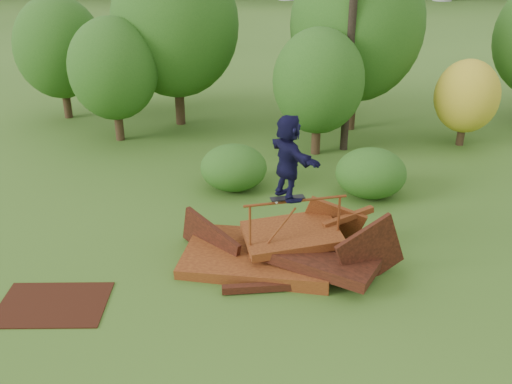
{
  "coord_description": "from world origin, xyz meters",
  "views": [
    {
      "loc": [
        -0.17,
        -10.57,
        7.37
      ],
      "look_at": [
        -0.8,
        2.0,
        1.6
      ],
      "focal_mm": 40.0,
      "sensor_mm": 36.0,
      "label": 1
    }
  ],
  "objects_px": {
    "flat_plate": "(53,304)",
    "utility_pole": "(353,14)",
    "skater": "(289,157)",
    "scrap_pile": "(282,251)"
  },
  "relations": [
    {
      "from": "skater",
      "to": "flat_plate",
      "type": "xyz_separation_m",
      "value": [
        -5.04,
        -1.79,
        -2.82
      ]
    },
    {
      "from": "skater",
      "to": "utility_pole",
      "type": "height_order",
      "value": "utility_pole"
    },
    {
      "from": "skater",
      "to": "scrap_pile",
      "type": "bearing_deg",
      "value": 5.32
    },
    {
      "from": "utility_pole",
      "to": "skater",
      "type": "bearing_deg",
      "value": -104.37
    },
    {
      "from": "skater",
      "to": "flat_plate",
      "type": "bearing_deg",
      "value": 78.96
    },
    {
      "from": "skater",
      "to": "flat_plate",
      "type": "distance_m",
      "value": 6.04
    },
    {
      "from": "scrap_pile",
      "to": "skater",
      "type": "relative_size",
      "value": 2.81
    },
    {
      "from": "scrap_pile",
      "to": "skater",
      "type": "height_order",
      "value": "skater"
    },
    {
      "from": "scrap_pile",
      "to": "skater",
      "type": "bearing_deg",
      "value": -54.04
    },
    {
      "from": "flat_plate",
      "to": "utility_pole",
      "type": "bearing_deg",
      "value": 54.62
    }
  ]
}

